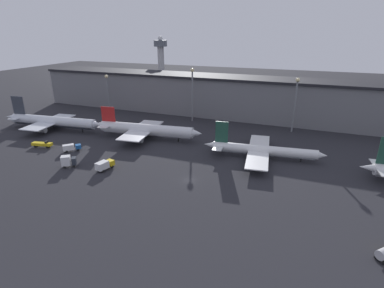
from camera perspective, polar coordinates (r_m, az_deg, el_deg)
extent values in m
plane|color=#26262B|center=(91.78, -0.55, -6.92)|extent=(600.00, 600.00, 0.00)
cube|color=slate|center=(157.67, 9.84, 8.45)|extent=(237.02, 18.06, 19.73)
cube|color=black|center=(155.83, 10.08, 12.21)|extent=(237.02, 20.06, 1.20)
cylinder|color=silver|center=(150.60, -24.93, 3.99)|extent=(42.22, 9.41, 4.37)
cylinder|color=#333842|center=(150.79, -24.89, 3.71)|extent=(40.05, 8.50, 3.72)
cone|color=silver|center=(137.80, -17.65, 3.54)|extent=(5.71, 4.76, 4.15)
cone|color=silver|center=(165.50, -31.07, 4.42)|extent=(6.96, 4.48, 3.72)
cube|color=#333842|center=(160.79, -30.21, 6.41)|extent=(6.12, 1.14, 8.31)
cube|color=silver|center=(162.60, -30.07, 4.48)|extent=(5.49, 9.96, 0.24)
cube|color=silver|center=(152.05, -25.52, 3.83)|extent=(12.73, 27.36, 0.36)
cylinder|color=gray|center=(157.15, -23.42, 4.09)|extent=(5.06, 2.97, 2.40)
cylinder|color=gray|center=(146.30, -26.83, 2.41)|extent=(5.06, 2.97, 2.40)
cylinder|color=black|center=(142.79, -20.13, 2.50)|extent=(0.50, 0.50, 1.97)
cylinder|color=black|center=(154.03, -24.97, 3.09)|extent=(0.50, 0.50, 1.97)
cylinder|color=black|center=(151.48, -25.77, 2.68)|extent=(0.50, 0.50, 1.97)
cylinder|color=silver|center=(126.61, -8.75, 2.81)|extent=(40.57, 9.21, 4.37)
cylinder|color=silver|center=(126.85, -8.74, 2.49)|extent=(38.49, 8.31, 3.72)
cone|color=silver|center=(120.09, 0.75, 2.07)|extent=(5.71, 4.76, 4.16)
cone|color=silver|center=(136.27, -17.22, 3.55)|extent=(6.96, 4.48, 3.72)
cube|color=red|center=(132.54, -15.68, 5.51)|extent=(6.13, 1.14, 6.35)
cube|color=silver|center=(134.19, -15.79, 3.58)|extent=(5.55, 10.50, 0.24)
cube|color=silver|center=(127.56, -9.58, 2.64)|extent=(12.92, 28.85, 0.36)
cylinder|color=gray|center=(134.37, -7.75, 3.03)|extent=(5.07, 2.97, 2.41)
cylinder|color=gray|center=(120.83, -10.48, 0.82)|extent=(5.07, 2.97, 2.41)
cylinder|color=black|center=(122.98, -2.60, 0.94)|extent=(0.50, 0.50, 1.97)
cylinder|color=black|center=(129.90, -9.20, 1.78)|extent=(0.50, 0.50, 1.97)
cylinder|color=black|center=(126.88, -9.82, 1.28)|extent=(0.50, 0.50, 1.97)
cylinder|color=white|center=(108.93, 13.52, -1.13)|extent=(36.40, 7.61, 3.26)
cylinder|color=#ADB2B7|center=(109.14, 13.50, -1.41)|extent=(34.54, 6.91, 2.77)
cone|color=white|center=(110.65, 23.44, -1.98)|extent=(4.25, 3.54, 3.10)
cone|color=white|center=(110.49, 3.52, -0.12)|extent=(5.19, 3.34, 2.77)
cube|color=#1E4738|center=(108.10, 5.69, 2.30)|extent=(4.58, 0.95, 7.74)
cube|color=white|center=(109.88, 5.22, -0.15)|extent=(4.67, 12.20, 0.24)
cube|color=white|center=(109.09, 12.55, -1.24)|extent=(11.10, 33.65, 0.36)
cylinder|color=gray|center=(118.13, 13.24, -0.18)|extent=(3.77, 2.21, 1.79)
cylinder|color=gray|center=(100.99, 12.88, -3.81)|extent=(3.77, 2.21, 1.79)
cylinder|color=black|center=(110.58, 19.99, -2.84)|extent=(0.50, 0.50, 1.47)
cylinder|color=black|center=(111.03, 12.51, -1.94)|extent=(0.50, 0.50, 1.47)
cylinder|color=black|center=(108.62, 12.44, -2.45)|extent=(0.50, 0.50, 1.47)
cone|color=white|center=(105.49, 30.70, -3.88)|extent=(6.02, 3.88, 3.21)
cube|color=white|center=(106.44, 32.44, -3.86)|extent=(5.31, 13.22, 0.24)
cube|color=gold|center=(130.52, -26.65, -0.01)|extent=(8.18, 3.73, 1.13)
cube|color=black|center=(129.10, -26.00, 0.35)|extent=(1.00, 1.55, 0.80)
cylinder|color=black|center=(129.95, -25.49, -0.29)|extent=(0.99, 0.69, 0.90)
cylinder|color=black|center=(128.78, -25.86, -0.53)|extent=(0.99, 0.69, 0.90)
cylinder|color=black|center=(132.82, -27.31, -0.17)|extent=(0.99, 0.69, 0.90)
cylinder|color=black|center=(131.67, -27.69, -0.40)|extent=(0.99, 0.69, 0.90)
cylinder|color=black|center=(73.56, 31.72, -17.82)|extent=(1.03, 1.04, 0.90)
cube|color=gold|center=(103.31, -15.33, -3.43)|extent=(2.81, 2.34, 1.76)
cube|color=silver|center=(101.15, -16.75, -3.94)|extent=(3.18, 4.34, 2.34)
cylinder|color=black|center=(104.30, -15.70, -3.93)|extent=(0.78, 1.00, 0.90)
cylinder|color=black|center=(103.02, -14.98, -4.17)|extent=(0.78, 1.00, 0.90)
cylinder|color=black|center=(101.92, -17.36, -4.71)|extent=(0.78, 1.00, 0.90)
cylinder|color=black|center=(100.60, -16.65, -4.97)|extent=(0.78, 1.00, 0.90)
cube|color=#195199|center=(121.60, -20.85, -0.45)|extent=(2.87, 2.85, 1.52)
cube|color=silver|center=(121.34, -22.47, -0.59)|extent=(4.25, 4.36, 2.03)
cylinder|color=black|center=(122.69, -20.92, -0.79)|extent=(1.00, 1.02, 0.89)
cylinder|color=black|center=(121.19, -20.83, -1.04)|extent=(1.00, 1.02, 0.89)
cylinder|color=black|center=(122.51, -22.80, -1.09)|extent=(1.00, 1.02, 0.89)
cylinder|color=black|center=(121.01, -22.74, -1.34)|extent=(1.00, 1.02, 0.89)
cube|color=#282D38|center=(107.60, -21.55, -3.02)|extent=(2.58, 2.82, 2.39)
cube|color=silver|center=(107.83, -22.89, -2.93)|extent=(3.78, 3.69, 3.18)
cylinder|color=black|center=(109.02, -21.47, -3.54)|extent=(1.09, 1.03, 0.90)
cylinder|color=black|center=(107.34, -21.57, -3.93)|extent=(1.09, 1.03, 0.90)
cylinder|color=black|center=(109.48, -23.01, -3.66)|extent=(1.09, 1.03, 0.90)
cylinder|color=black|center=(107.79, -23.13, -4.06)|extent=(1.09, 1.03, 0.90)
cylinder|color=slate|center=(173.44, -15.68, 8.97)|extent=(0.70, 0.70, 18.97)
sphere|color=beige|center=(171.80, -16.01, 12.26)|extent=(1.80, 1.80, 1.80)
cylinder|color=slate|center=(148.86, 0.05, 8.99)|extent=(0.70, 0.70, 24.57)
sphere|color=beige|center=(146.78, 0.06, 13.92)|extent=(1.80, 1.80, 1.80)
cylinder|color=slate|center=(139.49, 18.93, 6.64)|extent=(0.70, 0.70, 22.53)
sphere|color=beige|center=(137.31, 19.51, 11.43)|extent=(1.80, 1.80, 1.80)
cylinder|color=#99999E|center=(218.10, -5.86, 13.72)|extent=(4.40, 4.40, 32.65)
cylinder|color=#4C515B|center=(216.66, -6.04, 18.53)|extent=(9.00, 9.00, 4.00)
sphere|color=silver|center=(216.56, -6.08, 19.38)|extent=(3.20, 3.20, 3.20)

